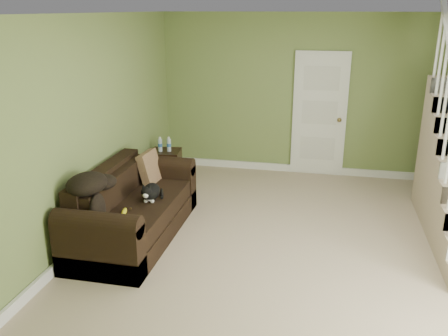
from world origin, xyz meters
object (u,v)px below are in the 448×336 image
at_px(cat, 150,192).
at_px(sofa, 132,211).
at_px(side_table, 166,166).
at_px(banana, 124,212).

bearing_deg(cat, sofa, -167.33).
height_order(sofa, side_table, sofa).
relative_size(side_table, cat, 1.42).
xyz_separation_m(side_table, cat, (0.43, -1.80, 0.29)).
xyz_separation_m(cat, banana, (-0.14, -0.45, -0.07)).
distance_m(sofa, side_table, 1.89).
relative_size(sofa, side_table, 2.84).
height_order(side_table, cat, side_table).
xyz_separation_m(side_table, banana, (0.28, -2.25, 0.22)).
bearing_deg(cat, banana, -112.95).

